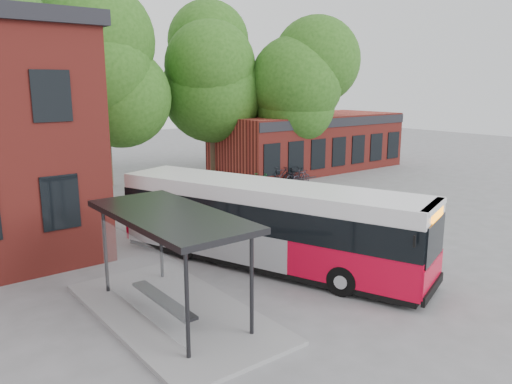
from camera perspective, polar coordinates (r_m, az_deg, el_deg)
ground at (r=17.34m, az=2.22°, el=-8.59°), size 100.00×100.00×0.00m
shop_row at (r=36.90m, az=6.01°, el=5.72°), size 14.00×6.20×4.00m
bus_shelter at (r=13.67m, az=-9.63°, el=-8.12°), size 3.60×7.00×2.90m
bike_rail at (r=30.43m, az=3.39°, el=0.92°), size 5.20×0.10×0.38m
tree_1 at (r=31.53m, az=-16.91°, el=9.99°), size 7.92×7.92×10.40m
tree_2 at (r=33.85m, az=-5.01°, el=11.09°), size 7.92×7.92×11.00m
tree_3 at (r=33.87m, az=6.02°, el=9.62°), size 7.04×7.04×9.28m
city_bus at (r=17.13m, az=1.21°, el=-3.79°), size 6.12×11.43×2.87m
bicycle_0 at (r=29.81m, az=-0.61°, el=1.19°), size 1.70×0.66×0.88m
bicycle_1 at (r=29.69m, az=0.48°, el=1.24°), size 1.68×1.06×0.98m
bicycle_3 at (r=31.18m, az=2.76°, el=1.89°), size 1.92×1.11×1.11m
bicycle_5 at (r=31.49m, az=5.21°, el=1.75°), size 1.50×0.47×0.89m
bicycle_6 at (r=31.49m, az=4.49°, el=1.86°), size 1.99×1.05×0.99m
bicycle_7 at (r=32.05m, az=4.34°, el=1.99°), size 1.61×0.85×0.93m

